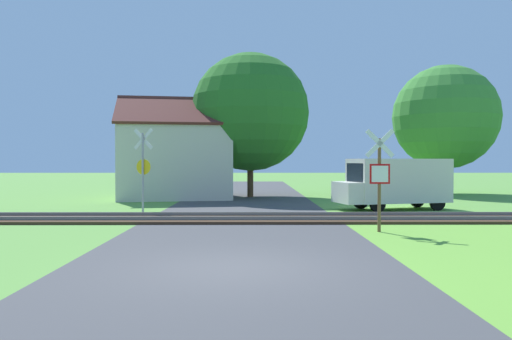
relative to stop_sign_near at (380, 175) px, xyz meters
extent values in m
plane|color=#5B933D|center=(-4.19, -5.07, -1.73)|extent=(160.00, 160.00, 0.00)
cube|color=#424244|center=(-4.19, -3.07, -1.73)|extent=(7.01, 80.00, 0.01)
cube|color=#422D1E|center=(-4.19, 3.03, -1.68)|extent=(60.00, 2.60, 0.10)
cube|color=slate|center=(-4.19, 3.75, -1.57)|extent=(60.00, 0.08, 0.12)
cube|color=slate|center=(-4.19, 2.31, -1.57)|extent=(60.00, 0.08, 0.12)
cylinder|color=brown|center=(0.00, 0.03, -0.32)|extent=(0.10, 0.10, 2.82)
cube|color=red|center=(0.00, -0.03, 0.02)|extent=(0.60, 0.06, 0.60)
cube|color=white|center=(0.00, -0.06, 0.02)|extent=(0.49, 0.04, 0.49)
cube|color=white|center=(0.00, -0.03, 0.94)|extent=(0.88, 0.08, 0.88)
cube|color=white|center=(0.00, -0.03, 0.94)|extent=(0.88, 0.08, 0.88)
cylinder|color=#9E9EA5|center=(-8.35, 5.56, -0.08)|extent=(0.09, 0.09, 3.30)
cube|color=white|center=(-8.33, 5.61, 1.32)|extent=(0.85, 0.29, 0.88)
cube|color=white|center=(-8.33, 5.61, 1.32)|extent=(0.85, 0.29, 0.88)
cylinder|color=yellow|center=(-8.33, 5.62, 0.17)|extent=(0.62, 0.22, 0.64)
cube|color=beige|center=(-8.33, 13.99, 0.37)|extent=(6.90, 6.25, 4.20)
cube|color=#562823|center=(-8.12, 12.66, 3.23)|extent=(6.84, 4.00, 1.82)
cube|color=#562823|center=(-8.53, 15.31, 3.23)|extent=(6.84, 4.00, 1.82)
cube|color=brown|center=(-6.66, 14.25, 3.14)|extent=(0.57, 0.57, 1.10)
cylinder|color=#513823|center=(-3.96, 14.62, -0.52)|extent=(0.36, 0.36, 2.42)
sphere|color=#286B23|center=(-3.96, 14.62, 3.30)|extent=(6.97, 6.97, 6.97)
cylinder|color=#513823|center=(8.68, 17.33, -0.50)|extent=(0.30, 0.30, 2.47)
sphere|color=#3D8433|center=(8.68, 17.33, 3.26)|extent=(6.71, 6.71, 6.71)
cube|color=silver|center=(2.60, 6.92, -0.44)|extent=(4.53, 2.86, 1.90)
cube|color=silver|center=(0.22, 6.33, -0.94)|extent=(1.12, 1.92, 0.90)
cube|color=#19232D|center=(0.58, 6.42, -0.11)|extent=(0.43, 1.58, 0.85)
cube|color=navy|center=(2.37, 7.85, -0.77)|extent=(3.67, 0.92, 0.16)
cylinder|color=black|center=(1.03, 7.33, -1.39)|extent=(0.70, 0.34, 0.68)
cylinder|color=black|center=(1.40, 5.82, -1.39)|extent=(0.70, 0.34, 0.68)
cylinder|color=black|center=(3.80, 8.02, -1.39)|extent=(0.70, 0.34, 0.68)
cylinder|color=black|center=(4.18, 6.51, -1.39)|extent=(0.70, 0.34, 0.68)
camera|label=1|loc=(-3.81, -14.96, 0.41)|focal=35.00mm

